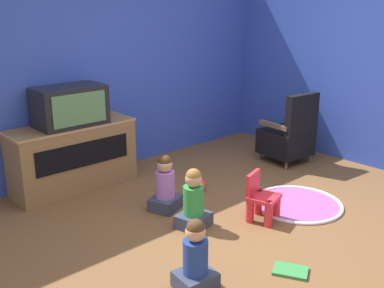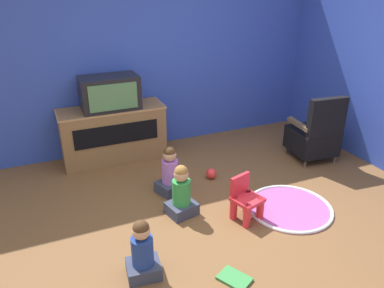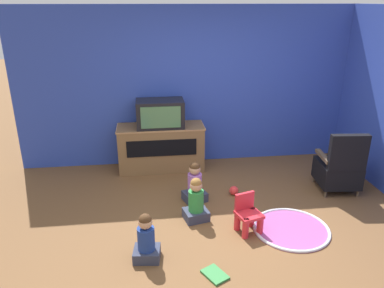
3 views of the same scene
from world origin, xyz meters
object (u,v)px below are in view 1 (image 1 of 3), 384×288
(child_watching_center, at_px, (194,202))
(yellow_kid_chair, at_px, (262,201))
(television, at_px, (70,106))
(toy_ball, at_px, (201,185))
(black_armchair, at_px, (289,136))
(tv_cabinet, at_px, (73,156))
(child_watching_right, at_px, (165,186))
(child_watching_left, at_px, (195,259))
(book, at_px, (290,271))

(child_watching_center, bearing_deg, yellow_kid_chair, -42.06)
(television, bearing_deg, toy_ball, -45.93)
(black_armchair, bearing_deg, toy_ball, 3.06)
(child_watching_center, bearing_deg, tv_cabinet, 89.87)
(television, bearing_deg, child_watching_right, -70.03)
(child_watching_left, relative_size, child_watching_center, 0.96)
(television, height_order, black_armchair, television)
(yellow_kid_chair, bearing_deg, tv_cabinet, 99.14)
(tv_cabinet, xyz_separation_m, toy_ball, (0.97, -1.03, -0.31))
(television, distance_m, child_watching_right, 1.36)
(black_armchair, bearing_deg, yellow_kid_chair, 33.43)
(yellow_kid_chair, relative_size, child_watching_right, 0.81)
(yellow_kid_chair, bearing_deg, child_watching_left, -179.43)
(book, bearing_deg, child_watching_center, -25.91)
(black_armchair, height_order, child_watching_left, black_armchair)
(child_watching_right, height_order, toy_ball, child_watching_right)
(television, bearing_deg, child_watching_center, -77.30)
(television, distance_m, child_watching_center, 1.75)
(child_watching_center, relative_size, child_watching_right, 1.00)
(black_armchair, distance_m, child_watching_left, 3.01)
(television, xyz_separation_m, child_watching_right, (0.40, -1.10, -0.69))
(tv_cabinet, height_order, child_watching_left, tv_cabinet)
(child_watching_center, xyz_separation_m, book, (0.05, -1.06, -0.24))
(tv_cabinet, distance_m, toy_ball, 1.45)
(tv_cabinet, relative_size, book, 4.35)
(child_watching_right, xyz_separation_m, toy_ball, (0.57, 0.09, -0.18))
(tv_cabinet, bearing_deg, television, -90.00)
(television, height_order, toy_ball, television)
(television, distance_m, child_watching_left, 2.39)
(child_watching_center, distance_m, toy_ball, 0.86)
(child_watching_left, xyz_separation_m, toy_ball, (1.24, 1.26, -0.17))
(yellow_kid_chair, height_order, book, yellow_kid_chair)
(tv_cabinet, height_order, book, tv_cabinet)
(television, relative_size, book, 2.32)
(child_watching_center, height_order, child_watching_right, child_watching_right)
(child_watching_left, distance_m, child_watching_right, 1.35)
(toy_ball, bearing_deg, child_watching_right, -170.77)
(black_armchair, xyz_separation_m, child_watching_right, (-2.08, -0.03, -0.10))
(child_watching_left, bearing_deg, child_watching_center, 55.18)
(yellow_kid_chair, height_order, child_watching_left, child_watching_left)
(tv_cabinet, distance_m, child_watching_center, 1.63)
(black_armchair, height_order, book, black_armchair)
(yellow_kid_chair, relative_size, child_watching_center, 0.81)
(yellow_kid_chair, relative_size, child_watching_left, 0.85)
(child_watching_right, bearing_deg, black_armchair, -18.95)
(tv_cabinet, height_order, child_watching_right, tv_cabinet)
(tv_cabinet, relative_size, toy_ball, 10.64)
(black_armchair, height_order, child_watching_center, black_armchair)
(television, distance_m, toy_ball, 1.65)
(television, height_order, child_watching_right, television)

